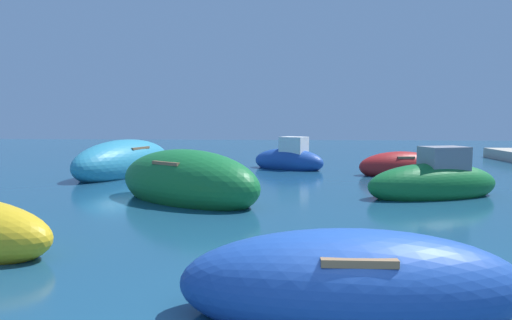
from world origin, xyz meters
TOP-DOWN VIEW (x-y plane):
  - moored_boat_1 at (3.24, 8.78)m, footprint 4.10×2.48m
  - moored_boat_2 at (-6.88, 12.89)m, footprint 3.30×5.66m
  - moored_boat_4 at (3.50, 13.55)m, footprint 3.37×1.78m
  - moored_boat_5 at (-3.36, 7.76)m, footprint 4.88×4.16m
  - moored_boat_7 at (-0.69, 15.34)m, footprint 3.41×2.64m
  - moored_boat_8 at (-0.07, 1.01)m, footprint 3.80×1.44m

SIDE VIEW (x-z plane):
  - moored_boat_4 at x=3.50m, z-range -0.25..0.90m
  - moored_boat_8 at x=-0.07m, z-range -0.27..0.96m
  - moored_boat_7 at x=-0.69m, z-range -0.42..1.19m
  - moored_boat_1 at x=3.24m, z-range -0.43..1.22m
  - moored_boat_2 at x=-6.88m, z-range -0.38..1.34m
  - moored_boat_5 at x=-3.36m, z-range -0.39..1.35m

